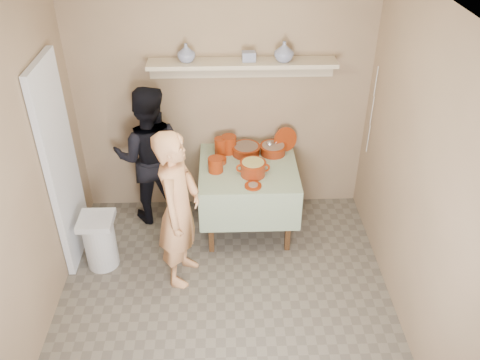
{
  "coord_description": "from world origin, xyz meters",
  "views": [
    {
      "loc": [
        0.03,
        -2.99,
        3.44
      ],
      "look_at": [
        0.15,
        0.75,
        0.95
      ],
      "focal_mm": 38.0,
      "sensor_mm": 36.0,
      "label": 1
    }
  ],
  "objects_px": {
    "person_helper": "(150,156)",
    "cazuela_rice": "(253,167)",
    "person_cook": "(179,210)",
    "trash_bin": "(100,241)",
    "serving_table": "(248,176)"
  },
  "relations": [
    {
      "from": "person_helper",
      "to": "trash_bin",
      "type": "height_order",
      "value": "person_helper"
    },
    {
      "from": "serving_table",
      "to": "person_cook",
      "type": "bearing_deg",
      "value": -132.35
    },
    {
      "from": "serving_table",
      "to": "cazuela_rice",
      "type": "xyz_separation_m",
      "value": [
        0.04,
        -0.16,
        0.2
      ]
    },
    {
      "from": "person_cook",
      "to": "person_helper",
      "type": "height_order",
      "value": "person_cook"
    },
    {
      "from": "person_helper",
      "to": "cazuela_rice",
      "type": "xyz_separation_m",
      "value": [
        1.04,
        -0.39,
        0.09
      ]
    },
    {
      "from": "serving_table",
      "to": "trash_bin",
      "type": "distance_m",
      "value": 1.57
    },
    {
      "from": "person_helper",
      "to": "trash_bin",
      "type": "xyz_separation_m",
      "value": [
        -0.43,
        -0.77,
        -0.47
      ]
    },
    {
      "from": "person_cook",
      "to": "cazuela_rice",
      "type": "distance_m",
      "value": 0.88
    },
    {
      "from": "person_cook",
      "to": "person_helper",
      "type": "bearing_deg",
      "value": 35.17
    },
    {
      "from": "cazuela_rice",
      "to": "serving_table",
      "type": "bearing_deg",
      "value": 103.21
    },
    {
      "from": "trash_bin",
      "to": "cazuela_rice",
      "type": "bearing_deg",
      "value": 14.36
    },
    {
      "from": "person_cook",
      "to": "trash_bin",
      "type": "bearing_deg",
      "value": 91.88
    },
    {
      "from": "person_cook",
      "to": "serving_table",
      "type": "bearing_deg",
      "value": -28.3
    },
    {
      "from": "cazuela_rice",
      "to": "trash_bin",
      "type": "relative_size",
      "value": 0.59
    },
    {
      "from": "cazuela_rice",
      "to": "trash_bin",
      "type": "bearing_deg",
      "value": -165.64
    }
  ]
}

